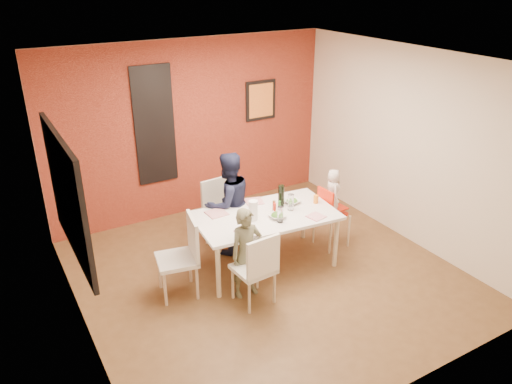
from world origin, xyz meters
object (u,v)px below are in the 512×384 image
child_near (247,253)px  toddler (333,191)px  chair_near (257,266)px  wine_bottle (281,196)px  child_far (228,204)px  chair_far (220,209)px  paper_towel_roll (253,210)px  dining_table (266,219)px  chair_left (184,252)px  high_chair (330,211)px

child_near → toddler: bearing=15.6°
chair_near → wine_bottle: size_ratio=3.04×
toddler → wine_bottle: 0.78m
chair_near → child_near: bearing=-92.9°
chair_near → child_far: bearing=-107.0°
toddler → child_far: bearing=87.1°
chair_near → child_far: child_far is taller
child_near → child_far: size_ratio=0.78×
chair_far → paper_towel_roll: (0.04, -0.86, 0.34)m
dining_table → toddler: size_ratio=3.01×
chair_near → chair_left: (-0.63, 0.64, 0.04)m
dining_table → chair_far: size_ratio=1.97×
dining_table → paper_towel_roll: 0.29m
child_near → paper_towel_roll: child_near is taller
chair_near → paper_towel_roll: paper_towel_roll is taller
dining_table → toddler: (1.05, -0.03, 0.16)m
high_chair → child_near: size_ratio=0.79×
dining_table → chair_near: (-0.52, -0.69, -0.16)m
dining_table → chair_near: 0.88m
chair_far → child_far: (0.01, -0.24, 0.19)m
high_chair → toddler: bearing=-86.6°
dining_table → chair_near: chair_near is taller
high_chair → child_far: 1.41m
child_far → toddler: (1.29, -0.59, 0.12)m
chair_near → child_far: (0.28, 1.25, 0.20)m
chair_far → wine_bottle: (0.53, -0.73, 0.37)m
wine_bottle → paper_towel_roll: (-0.49, -0.13, -0.02)m
toddler → paper_towel_roll: 1.26m
high_chair → paper_towel_roll: size_ratio=3.47×
dining_table → high_chair: (1.03, -0.03, -0.14)m
chair_near → paper_towel_roll: size_ratio=3.62×
chair_near → chair_far: size_ratio=0.97×
child_near → wine_bottle: (0.81, 0.52, 0.33)m
toddler → dining_table: bearing=110.3°
chair_far → high_chair: chair_far is taller
child_far → paper_towel_roll: 0.63m
high_chair → child_far: child_far is taller
dining_table → chair_left: bearing=-177.8°
chair_left → child_far: (0.91, 0.61, 0.16)m
chair_left → high_chair: size_ratio=1.12×
chair_left → high_chair: chair_left is taller
chair_far → dining_table: bearing=-78.8°
chair_near → high_chair: 1.68m
toddler → chair_far: bearing=79.0°
chair_near → toddler: 1.73m
chair_left → toddler: 2.22m
dining_table → child_far: child_far is taller
child_near → toddler: toddler is taller
dining_table → chair_far: 0.86m
chair_far → high_chair: 1.53m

